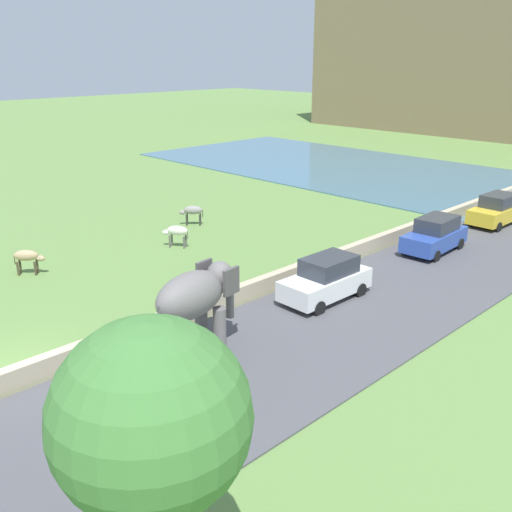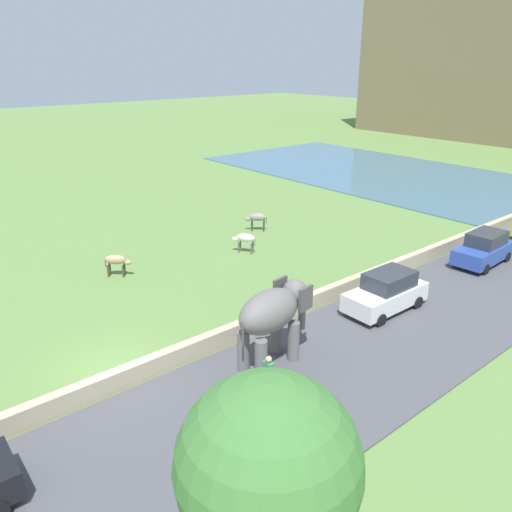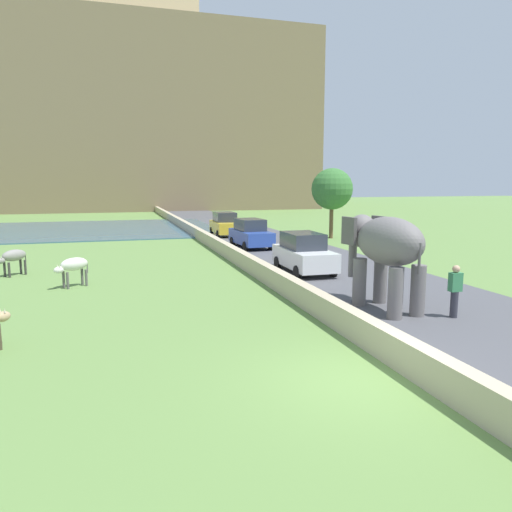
# 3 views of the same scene
# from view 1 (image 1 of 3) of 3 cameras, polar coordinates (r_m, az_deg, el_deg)

# --- Properties ---
(ground_plane) EXTENTS (220.00, 220.00, 0.00)m
(ground_plane) POSITION_cam_1_polar(r_m,az_deg,el_deg) (20.34, -22.49, -10.14)
(ground_plane) COLOR #608442
(road_surface) EXTENTS (7.00, 120.00, 0.06)m
(road_surface) POSITION_cam_1_polar(r_m,az_deg,el_deg) (30.08, 19.69, -0.21)
(road_surface) COLOR #4C4C51
(road_surface) RESTS_ON ground
(barrier_wall) EXTENTS (0.40, 110.00, 0.74)m
(barrier_wall) POSITION_cam_1_polar(r_m,az_deg,el_deg) (30.07, 11.60, 1.23)
(barrier_wall) COLOR tan
(barrier_wall) RESTS_ON ground
(lake) EXTENTS (36.00, 18.00, 0.08)m
(lake) POSITION_cam_1_polar(r_m,az_deg,el_deg) (52.16, 8.41, 8.65)
(lake) COLOR #426B84
(lake) RESTS_ON ground
(elephant) EXTENTS (1.72, 3.55, 2.99)m
(elephant) POSITION_cam_1_polar(r_m,az_deg,el_deg) (18.78, -5.94, -4.21)
(elephant) COLOR slate
(elephant) RESTS_ON ground
(person_beside_elephant) EXTENTS (0.36, 0.22, 1.63)m
(person_beside_elephant) POSITION_cam_1_polar(r_m,az_deg,el_deg) (17.42, -6.65, -10.51)
(person_beside_elephant) COLOR #33333D
(person_beside_elephant) RESTS_ON ground
(car_white) EXTENTS (1.84, 4.02, 1.80)m
(car_white) POSITION_cam_1_polar(r_m,az_deg,el_deg) (23.55, 6.89, -2.26)
(car_white) COLOR white
(car_white) RESTS_ON ground
(car_yellow) EXTENTS (1.86, 4.03, 1.80)m
(car_yellow) POSITION_cam_1_polar(r_m,az_deg,el_deg) (36.49, 22.51, 4.18)
(car_yellow) COLOR gold
(car_yellow) RESTS_ON ground
(car_blue) EXTENTS (1.95, 4.08, 1.80)m
(car_blue) POSITION_cam_1_polar(r_m,az_deg,el_deg) (30.37, 17.11, 1.98)
(car_blue) COLOR #2D4CA8
(car_blue) RESTS_ON ground
(cow_white) EXTENTS (1.35, 1.03, 1.15)m
(cow_white) POSITION_cam_1_polar(r_m,az_deg,el_deg) (30.07, -7.79, 2.38)
(cow_white) COLOR silver
(cow_white) RESTS_ON ground
(cow_tan) EXTENTS (1.19, 1.25, 1.15)m
(cow_tan) POSITION_cam_1_polar(r_m,az_deg,el_deg) (28.05, -21.47, -0.07)
(cow_tan) COLOR tan
(cow_tan) RESTS_ON ground
(cow_grey) EXTENTS (1.22, 1.22, 1.15)m
(cow_grey) POSITION_cam_1_polar(r_m,az_deg,el_deg) (33.93, -6.26, 4.39)
(cow_grey) COLOR gray
(cow_grey) RESTS_ON ground
(tree_mid) EXTENTS (3.18, 3.18, 5.80)m
(tree_mid) POSITION_cam_1_polar(r_m,az_deg,el_deg) (9.42, -10.22, -15.35)
(tree_mid) COLOR brown
(tree_mid) RESTS_ON ground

